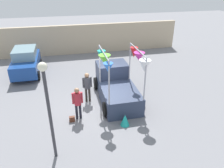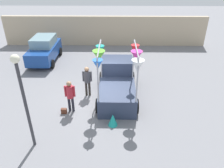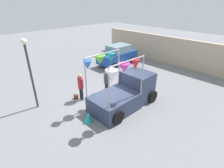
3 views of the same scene
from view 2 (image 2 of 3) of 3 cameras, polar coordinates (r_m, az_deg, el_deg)
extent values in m
plane|color=slate|center=(12.13, -3.82, -4.30)|extent=(60.00, 60.00, 0.00)
cube|color=#2D3851|center=(11.50, 1.33, -3.30)|extent=(1.90, 2.60, 1.00)
cube|color=#2D3851|center=(13.05, 1.31, 2.91)|extent=(1.80, 1.40, 1.80)
cube|color=#8CB2C6|center=(12.86, 1.33, 4.71)|extent=(1.76, 1.37, 0.60)
cylinder|color=black|center=(13.62, -2.72, 1.63)|extent=(0.22, 0.76, 0.76)
cylinder|color=black|center=(13.64, 5.28, 1.56)|extent=(0.22, 0.76, 0.76)
cylinder|color=black|center=(11.02, -3.63, -5.74)|extent=(0.22, 0.76, 0.76)
cylinder|color=black|center=(11.04, 6.30, -5.81)|extent=(0.22, 0.76, 0.76)
cylinder|color=#A5A5AD|center=(11.87, -2.84, 6.42)|extent=(0.07, 0.07, 2.18)
cylinder|color=#A5A5AD|center=(11.89, 5.61, 6.34)|extent=(0.07, 0.07, 2.18)
cylinder|color=#A5A5AD|center=(9.67, -3.69, 0.80)|extent=(0.07, 0.07, 2.18)
cylinder|color=#A5A5AD|center=(9.69, 6.62, 0.72)|extent=(0.07, 0.07, 2.18)
cylinder|color=#A5A5AD|center=(10.34, -3.39, 9.36)|extent=(0.07, 2.44, 0.07)
cylinder|color=#A5A5AD|center=(10.36, 6.38, 9.27)|extent=(0.07, 2.44, 0.07)
cone|color=blue|center=(9.51, -3.76, 5.10)|extent=(0.51, 0.51, 0.45)
cone|color=white|center=(9.55, 6.75, 4.65)|extent=(0.80, 0.80, 0.58)
cone|color=#66CC33|center=(10.22, -3.44, 7.44)|extent=(0.67, 0.67, 0.47)
cone|color=#D83399|center=(10.23, 6.41, 7.42)|extent=(0.76, 0.76, 0.43)
cone|color=teal|center=(11.00, -3.13, 8.68)|extent=(0.58, 0.58, 0.53)
cone|color=red|center=(11.00, 6.05, 8.77)|extent=(0.48, 0.48, 0.55)
cube|color=navy|center=(17.43, -17.19, 8.07)|extent=(1.70, 4.00, 0.90)
cube|color=#72939E|center=(17.32, -17.43, 10.65)|extent=(1.50, 2.10, 0.66)
cylinder|color=black|center=(18.96, -18.42, 8.10)|extent=(0.18, 0.64, 0.64)
cylinder|color=black|center=(18.48, -13.38, 8.27)|extent=(0.18, 0.64, 0.64)
cylinder|color=black|center=(16.79, -20.91, 4.96)|extent=(0.18, 0.64, 0.64)
cylinder|color=black|center=(16.24, -15.31, 5.08)|extent=(0.18, 0.64, 0.64)
cylinder|color=black|center=(11.27, -11.08, -5.23)|extent=(0.13, 0.13, 0.82)
cylinder|color=black|center=(11.23, -10.17, -5.25)|extent=(0.13, 0.13, 0.82)
cylinder|color=#B22633|center=(10.85, -10.98, -2.02)|extent=(0.34, 0.34, 0.65)
sphere|color=#997051|center=(10.63, -11.20, 0.06)|extent=(0.25, 0.25, 0.25)
cylinder|color=#B22633|center=(10.88, -12.13, -1.85)|extent=(0.09, 0.09, 0.59)
cylinder|color=#B22633|center=(10.79, -9.85, -1.88)|extent=(0.09, 0.09, 0.59)
cylinder|color=#2D2823|center=(12.44, -6.73, -1.22)|extent=(0.13, 0.13, 0.85)
cylinder|color=#2D2823|center=(12.42, -5.90, -1.22)|extent=(0.13, 0.13, 0.85)
cylinder|color=#3F3F47|center=(12.07, -6.51, 1.88)|extent=(0.34, 0.34, 0.67)
sphere|color=#997051|center=(11.86, -6.63, 3.86)|extent=(0.25, 0.25, 0.25)
cylinder|color=#3F3F47|center=(12.08, -7.55, 2.03)|extent=(0.09, 0.09, 0.60)
cylinder|color=#3F3F47|center=(12.02, -5.48, 2.02)|extent=(0.09, 0.09, 0.60)
cube|color=#592D1E|center=(11.32, -12.43, -6.90)|extent=(0.28, 0.16, 0.28)
cylinder|color=#333338|center=(8.91, -21.44, -5.91)|extent=(0.12, 0.12, 3.70)
sphere|color=#F2EDCC|center=(8.01, -24.03, 6.01)|extent=(0.32, 0.32, 0.32)
cube|color=tan|center=(20.12, -1.93, 13.69)|extent=(18.00, 0.36, 2.60)
cone|color=teal|center=(10.23, 0.22, -9.37)|extent=(0.50, 0.50, 0.60)
camera|label=1|loc=(2.63, -91.84, -4.31)|focal=35.00mm
camera|label=3|loc=(7.20, 58.97, 7.95)|focal=28.00mm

